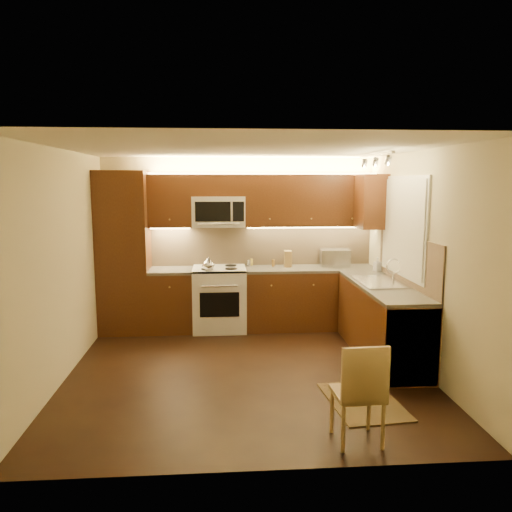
{
  "coord_description": "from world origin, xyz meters",
  "views": [
    {
      "loc": [
        -0.3,
        -5.45,
        2.14
      ],
      "look_at": [
        0.15,
        0.55,
        1.25
      ],
      "focal_mm": 35.06,
      "sensor_mm": 36.0,
      "label": 1
    }
  ],
  "objects": [
    {
      "name": "wall_right",
      "position": [
        2.0,
        0.0,
        1.25
      ],
      "size": [
        0.01,
        4.0,
        2.5
      ],
      "primitive_type": "cube",
      "color": "#C3B88F",
      "rests_on": "ground"
    },
    {
      "name": "spice_jar_a",
      "position": [
        0.14,
        1.84,
        0.95
      ],
      "size": [
        0.05,
        0.05,
        0.1
      ],
      "primitive_type": "cylinder",
      "rotation": [
        0.0,
        0.0,
        0.06
      ],
      "color": "silver",
      "rests_on": "counter_back_right"
    },
    {
      "name": "track_light_bar",
      "position": [
        1.55,
        0.4,
        2.46
      ],
      "size": [
        0.04,
        1.2,
        0.03
      ],
      "primitive_type": "cube",
      "color": "silver",
      "rests_on": "ceiling"
    },
    {
      "name": "wall_left",
      "position": [
        -2.0,
        0.0,
        1.25
      ],
      "size": [
        0.01,
        4.0,
        2.5
      ],
      "primitive_type": "cube",
      "color": "#C3B88F",
      "rests_on": "ground"
    },
    {
      "name": "counter_back_left",
      "position": [
        -0.99,
        1.7,
        0.88
      ],
      "size": [
        0.62,
        0.6,
        0.04
      ],
      "primitive_type": "cube",
      "color": "#3D3A37",
      "rests_on": "base_cab_back_left"
    },
    {
      "name": "floor",
      "position": [
        0.0,
        0.0,
        0.0
      ],
      "size": [
        4.0,
        4.0,
        0.01
      ],
      "primitive_type": "cube",
      "color": "black",
      "rests_on": "ground"
    },
    {
      "name": "upper_cab_right_corner",
      "position": [
        1.82,
        1.4,
        1.88
      ],
      "size": [
        0.35,
        0.5,
        0.75
      ],
      "primitive_type": "cube",
      "color": "#401C0D",
      "rests_on": "wall_right"
    },
    {
      "name": "window_frame",
      "position": [
        1.99,
        0.55,
        1.6
      ],
      "size": [
        0.03,
        1.44,
        1.24
      ],
      "primitive_type": "cube",
      "color": "silver",
      "rests_on": "wall_right"
    },
    {
      "name": "backsplash_back",
      "position": [
        0.35,
        1.99,
        1.2
      ],
      "size": [
        3.3,
        0.02,
        0.6
      ],
      "primitive_type": "cube",
      "color": "tan",
      "rests_on": "wall_back"
    },
    {
      "name": "base_cab_right",
      "position": [
        1.7,
        0.4,
        0.43
      ],
      "size": [
        0.6,
        2.0,
        0.86
      ],
      "primitive_type": "cube",
      "color": "#401C0D",
      "rests_on": "floor"
    },
    {
      "name": "soap_bottle",
      "position": [
        1.93,
        1.34,
        1.0
      ],
      "size": [
        0.11,
        0.11,
        0.19
      ],
      "primitive_type": "imported",
      "rotation": [
        0.0,
        0.0,
        0.29
      ],
      "color": "silver",
      "rests_on": "counter_right"
    },
    {
      "name": "microwave",
      "position": [
        -0.3,
        1.81,
        1.72
      ],
      "size": [
        0.76,
        0.38,
        0.44
      ],
      "primitive_type": null,
      "color": "silver",
      "rests_on": "wall_back"
    },
    {
      "name": "counter_right",
      "position": [
        1.7,
        0.4,
        0.88
      ],
      "size": [
        0.6,
        2.0,
        0.04
      ],
      "primitive_type": "cube",
      "color": "#3D3A37",
      "rests_on": "base_cab_right"
    },
    {
      "name": "dishwasher",
      "position": [
        1.7,
        -0.3,
        0.43
      ],
      "size": [
        0.58,
        0.6,
        0.84
      ],
      "primitive_type": "cube",
      "color": "silver",
      "rests_on": "floor"
    },
    {
      "name": "wall_back",
      "position": [
        0.0,
        2.0,
        1.25
      ],
      "size": [
        4.0,
        0.01,
        2.5
      ],
      "primitive_type": "cube",
      "color": "#C3B88F",
      "rests_on": "ground"
    },
    {
      "name": "counter_back_right",
      "position": [
        1.04,
        1.7,
        0.88
      ],
      "size": [
        1.92,
        0.6,
        0.04
      ],
      "primitive_type": "cube",
      "color": "#3D3A37",
      "rests_on": "base_cab_back_right"
    },
    {
      "name": "pantry",
      "position": [
        -1.65,
        1.7,
        1.15
      ],
      "size": [
        0.7,
        0.6,
        2.3
      ],
      "primitive_type": "cube",
      "color": "#401C0D",
      "rests_on": "floor"
    },
    {
      "name": "dining_chair",
      "position": [
        0.83,
        -1.62,
        0.44
      ],
      "size": [
        0.4,
        0.4,
        0.87
      ],
      "primitive_type": null,
      "rotation": [
        0.0,
        0.0,
        0.05
      ],
      "color": "olive",
      "rests_on": "floor"
    },
    {
      "name": "kettle",
      "position": [
        -0.45,
        1.45,
        1.02
      ],
      "size": [
        0.2,
        0.2,
        0.19
      ],
      "primitive_type": null,
      "rotation": [
        0.0,
        0.0,
        0.23
      ],
      "color": "silver",
      "rests_on": "stove"
    },
    {
      "name": "faucet",
      "position": [
        1.88,
        0.55,
        1.05
      ],
      "size": [
        0.2,
        0.04,
        0.3
      ],
      "primitive_type": null,
      "color": "silver",
      "rests_on": "counter_right"
    },
    {
      "name": "spice_jar_b",
      "position": [
        0.18,
        1.94,
        0.95
      ],
      "size": [
        0.06,
        0.06,
        0.1
      ],
      "primitive_type": "cylinder",
      "rotation": [
        0.0,
        0.0,
        -0.21
      ],
      "color": "olive",
      "rests_on": "counter_back_right"
    },
    {
      "name": "backsplash_right",
      "position": [
        1.99,
        0.4,
        1.2
      ],
      "size": [
        0.02,
        2.0,
        0.6
      ],
      "primitive_type": "cube",
      "color": "tan",
      "rests_on": "wall_right"
    },
    {
      "name": "knife_block",
      "position": [
        0.72,
        1.81,
        1.02
      ],
      "size": [
        0.12,
        0.18,
        0.24
      ],
      "primitive_type": "cube",
      "rotation": [
        0.0,
        0.0,
        -0.06
      ],
      "color": "olive",
      "rests_on": "counter_back_right"
    },
    {
      "name": "base_cab_back_right",
      "position": [
        1.04,
        1.7,
        0.43
      ],
      "size": [
        1.92,
        0.6,
        0.86
      ],
      "primitive_type": "cube",
      "color": "#401C0D",
      "rests_on": "floor"
    },
    {
      "name": "spice_jar_c",
      "position": [
        0.14,
        1.89,
        0.95
      ],
      "size": [
        0.04,
        0.04,
        0.1
      ],
      "primitive_type": "cylinder",
      "rotation": [
        0.0,
        0.0,
        -0.11
      ],
      "color": "silver",
      "rests_on": "counter_back_right"
    },
    {
      "name": "toaster_oven",
      "position": [
        1.42,
        1.78,
        1.03
      ],
      "size": [
        0.45,
        0.36,
        0.26
      ],
      "primitive_type": "cube",
      "rotation": [
        0.0,
        0.0,
        -0.09
      ],
      "color": "silver",
      "rests_on": "counter_back_right"
    },
    {
      "name": "rug",
      "position": [
        1.1,
        -0.9,
        0.01
      ],
      "size": [
        0.74,
        1.03,
        0.01
      ],
      "primitive_type": "cube",
      "rotation": [
        0.0,
        0.0,
        0.1
      ],
      "color": "black",
      "rests_on": "floor"
    },
    {
      "name": "upper_cab_back_left",
      "position": [
        -0.99,
        1.82,
        1.88
      ],
      "size": [
        0.62,
        0.35,
        0.75
      ],
      "primitive_type": "cube",
      "color": "#401C0D",
      "rests_on": "wall_back"
    },
    {
      "name": "upper_cab_back_right",
      "position": [
        1.04,
        1.82,
        1.88
      ],
      "size": [
        1.92,
        0.35,
        0.75
      ],
      "primitive_type": "cube",
      "color": "#401C0D",
      "rests_on": "wall_back"
    },
    {
      "name": "base_cab_back_left",
      "position": [
        -0.99,
        1.7,
        0.43
      ],
      "size": [
        0.62,
        0.6,
        0.86
      ],
      "primitive_type": "cube",
      "color": "#401C0D",
      "rests_on": "floor"
    },
    {
      "name": "window_blinds",
      "position": [
        1.97,
        0.55,
        1.6
      ],
      "size": [
        0.02,
        1.36,
        1.16
      ],
      "primitive_type": "cube",
      "color": "silver",
      "rests_on": "wall_right"
    },
    {
      "name": "upper_cab_bridge",
      "position": [
        -0.3,
        1.82,
        2.09
      ],
      "size": [
        0.76,
        0.35,
        0.31
      ],
      "primitive_type": "cube",
      "color": "#401C0D",
      "rests_on": "wall_back"
    },
    {
      "name": "stove",
      "position": [
        -0.3,
        1.68,
        0.46
      ],
      "size": [
        0.76,
        0.65,
        0.92
      ],
      "primitive_type": null,
      "color": "silver",
      "rests_on": "floor"
    },
    {
      "name": "spice_jar_d",
      "position": [
        0.5,
        1.84,
        0.95
      ],
      "size": [
        0.05,
        0.05,
        0.1
      ],
      "primitive_type": "cylinder",
      "rotation": [
        0.0,
        0.0,
        0.15
      ],
      "color": "olive",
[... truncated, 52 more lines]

